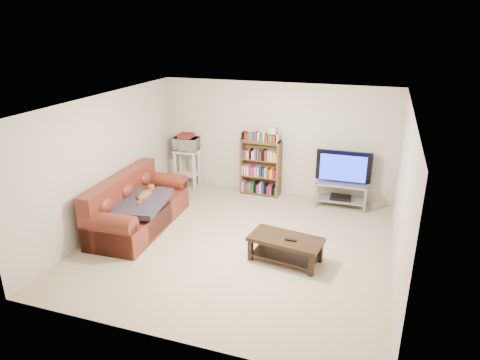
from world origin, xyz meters
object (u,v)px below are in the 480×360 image
at_px(sofa, 135,210).
at_px(bookshelf, 260,167).
at_px(tv_stand, 341,190).
at_px(coffee_table, 286,245).

height_order(sofa, bookshelf, bookshelf).
relative_size(tv_stand, bookshelf, 0.84).
bearing_deg(bookshelf, sofa, -126.36).
xyz_separation_m(coffee_table, tv_stand, (0.59, 2.45, 0.06)).
bearing_deg(tv_stand, coffee_table, -104.39).
height_order(tv_stand, bookshelf, bookshelf).
relative_size(sofa, tv_stand, 2.23).
xyz_separation_m(coffee_table, bookshelf, (-1.15, 2.56, 0.35)).
distance_m(tv_stand, bookshelf, 1.77).
bearing_deg(tv_stand, bookshelf, 175.58).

